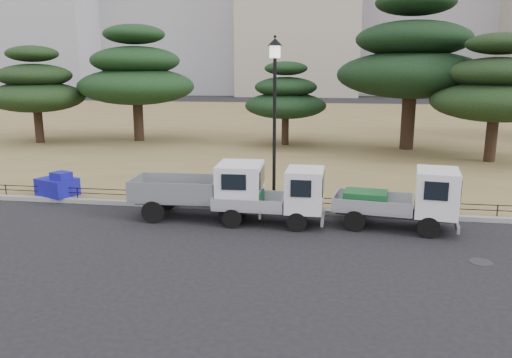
% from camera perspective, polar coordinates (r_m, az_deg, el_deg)
% --- Properties ---
extents(ground, '(220.00, 220.00, 0.00)m').
position_cam_1_polar(ground, '(15.32, -1.22, -6.35)').
color(ground, black).
extents(lawn, '(120.00, 56.00, 0.15)m').
position_cam_1_polar(lawn, '(45.20, 5.94, 6.21)').
color(lawn, olive).
rests_on(lawn, ground).
extents(curb, '(120.00, 0.25, 0.16)m').
position_cam_1_polar(curb, '(17.75, 0.32, -3.44)').
color(curb, gray).
rests_on(curb, ground).
extents(truck_large, '(4.43, 1.93, 1.90)m').
position_cam_1_polar(truck_large, '(16.81, -5.74, -0.96)').
color(truck_large, black).
rests_on(truck_large, ground).
extents(truck_kei_front, '(3.51, 1.56, 1.85)m').
position_cam_1_polar(truck_kei_front, '(16.10, 2.51, -2.01)').
color(truck_kei_front, black).
rests_on(truck_kei_front, ground).
extents(truck_kei_rear, '(3.89, 2.06, 1.94)m').
position_cam_1_polar(truck_kei_rear, '(16.29, 16.64, -2.18)').
color(truck_kei_rear, black).
rests_on(truck_kei_rear, ground).
extents(street_lamp, '(0.52, 0.52, 5.80)m').
position_cam_1_polar(street_lamp, '(17.32, 2.14, 9.58)').
color(street_lamp, black).
rests_on(street_lamp, lawn).
extents(pipe_fence, '(38.00, 0.04, 0.40)m').
position_cam_1_polar(pipe_fence, '(17.79, 0.39, -2.19)').
color(pipe_fence, black).
rests_on(pipe_fence, lawn).
extents(tarp_pile, '(1.71, 1.49, 0.95)m').
position_cam_1_polar(tarp_pile, '(20.77, -21.72, -0.71)').
color(tarp_pile, '#1614A1').
rests_on(tarp_pile, lawn).
extents(manhole, '(0.60, 0.60, 0.01)m').
position_cam_1_polar(manhole, '(14.47, 24.33, -8.64)').
color(manhole, '#2D2D30').
rests_on(manhole, ground).
extents(pine_west_far, '(6.22, 6.22, 6.28)m').
position_cam_1_polar(pine_west_far, '(36.08, -23.91, 9.56)').
color(pine_west_far, black).
rests_on(pine_west_far, lawn).
extents(pine_west_near, '(7.67, 7.67, 7.66)m').
position_cam_1_polar(pine_west_near, '(34.82, -13.54, 11.51)').
color(pine_west_near, black).
rests_on(pine_west_near, lawn).
extents(pine_center_left, '(5.18, 5.18, 5.27)m').
position_cam_1_polar(pine_center_left, '(32.14, 3.40, 9.32)').
color(pine_center_left, black).
rests_on(pine_center_left, lawn).
extents(pine_center_right, '(8.75, 8.75, 9.29)m').
position_cam_1_polar(pine_center_right, '(31.65, 17.40, 12.97)').
color(pine_center_right, black).
rests_on(pine_center_right, lawn).
extents(pine_east_near, '(6.53, 6.53, 6.59)m').
position_cam_1_polar(pine_east_near, '(28.84, 25.77, 9.29)').
color(pine_east_near, black).
rests_on(pine_east_near, lawn).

